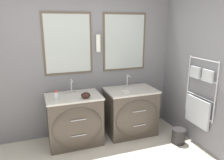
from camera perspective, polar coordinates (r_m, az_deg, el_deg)
wall_back at (r=3.85m, az=-9.39°, el=4.57°), size 5.20×0.16×2.60m
wall_right at (r=3.81m, az=21.42°, el=3.24°), size 0.13×3.42×2.60m
vanity_left at (r=3.72m, az=-9.68°, el=-10.20°), size 0.89×0.69×0.83m
vanity_right at (r=4.00m, az=5.03°, el=-8.23°), size 0.89×0.69×0.83m
faucet_left at (r=3.71m, az=-10.54°, el=-1.61°), size 0.17×0.15×0.24m
faucet_right at (r=3.99m, az=4.09°, el=-0.26°), size 0.17×0.15×0.24m
toiletry_bottle at (r=3.46m, az=-14.41°, el=-3.97°), size 0.06×0.06×0.14m
amenity_bowl at (r=3.46m, az=-6.88°, el=-3.96°), size 0.15×0.15×0.09m
soap_dish at (r=3.72m, az=3.55°, el=-3.00°), size 0.11×0.08×0.04m
waste_bin at (r=3.97m, az=16.98°, el=-13.72°), size 0.23×0.23×0.25m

